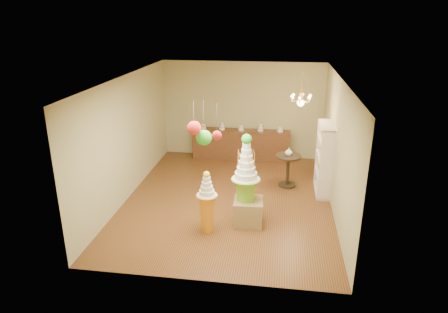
# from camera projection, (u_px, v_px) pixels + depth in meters

# --- Properties ---
(floor) EXTENTS (6.50, 6.50, 0.00)m
(floor) POSITION_uv_depth(u_px,v_px,m) (228.00, 199.00, 9.96)
(floor) COLOR #5B3518
(floor) RESTS_ON ground
(ceiling) EXTENTS (6.50, 6.50, 0.00)m
(ceiling) POSITION_uv_depth(u_px,v_px,m) (229.00, 78.00, 8.93)
(ceiling) COLOR silver
(ceiling) RESTS_ON ground
(wall_back) EXTENTS (5.00, 0.04, 3.00)m
(wall_back) POSITION_uv_depth(u_px,v_px,m) (242.00, 110.00, 12.47)
(wall_back) COLOR tan
(wall_back) RESTS_ON ground
(wall_front) EXTENTS (5.00, 0.04, 3.00)m
(wall_front) POSITION_uv_depth(u_px,v_px,m) (202.00, 203.00, 6.42)
(wall_front) COLOR tan
(wall_front) RESTS_ON ground
(wall_left) EXTENTS (0.04, 6.50, 3.00)m
(wall_left) POSITION_uv_depth(u_px,v_px,m) (128.00, 137.00, 9.78)
(wall_left) COLOR tan
(wall_left) RESTS_ON ground
(wall_right) EXTENTS (0.04, 6.50, 3.00)m
(wall_right) POSITION_uv_depth(u_px,v_px,m) (337.00, 147.00, 9.11)
(wall_right) COLOR tan
(wall_right) RESTS_ON ground
(pedestal_green) EXTENTS (0.62, 0.62, 2.05)m
(pedestal_green) POSITION_uv_depth(u_px,v_px,m) (246.00, 189.00, 8.58)
(pedestal_green) COLOR #7DC12A
(pedestal_green) RESTS_ON floor
(pedestal_orange) EXTENTS (0.50, 0.50, 1.37)m
(pedestal_orange) POSITION_uv_depth(u_px,v_px,m) (207.00, 208.00, 8.34)
(pedestal_orange) COLOR orange
(pedestal_orange) RESTS_ON floor
(burlap_riser) EXTENTS (0.65, 0.65, 0.56)m
(burlap_riser) POSITION_uv_depth(u_px,v_px,m) (248.00, 212.00, 8.73)
(burlap_riser) COLOR #957A51
(burlap_riser) RESTS_ON floor
(sideboard) EXTENTS (3.04, 0.54, 1.16)m
(sideboard) POSITION_uv_depth(u_px,v_px,m) (241.00, 144.00, 12.56)
(sideboard) COLOR #58321B
(sideboard) RESTS_ON floor
(shelving_unit) EXTENTS (0.33, 1.20, 1.80)m
(shelving_unit) POSITION_uv_depth(u_px,v_px,m) (324.00, 159.00, 10.08)
(shelving_unit) COLOR beige
(shelving_unit) RESTS_ON floor
(round_table) EXTENTS (0.77, 0.77, 0.86)m
(round_table) POSITION_uv_depth(u_px,v_px,m) (288.00, 166.00, 10.53)
(round_table) COLOR black
(round_table) RESTS_ON floor
(vase) EXTENTS (0.26, 0.26, 0.21)m
(vase) POSITION_uv_depth(u_px,v_px,m) (289.00, 152.00, 10.39)
(vase) COLOR beige
(vase) RESTS_ON round_table
(pom_red_left) EXTENTS (0.26, 0.26, 0.68)m
(pom_red_left) POSITION_uv_depth(u_px,v_px,m) (194.00, 128.00, 7.11)
(pom_red_left) COLOR #3B352A
(pom_red_left) RESTS_ON ceiling
(pom_green_mid) EXTENTS (0.29, 0.29, 0.90)m
(pom_green_mid) POSITION_uv_depth(u_px,v_px,m) (204.00, 138.00, 7.27)
(pom_green_mid) COLOR #3B352A
(pom_green_mid) RESTS_ON ceiling
(pom_red_right) EXTENTS (0.17, 0.17, 0.72)m
(pom_red_right) POSITION_uv_depth(u_px,v_px,m) (217.00, 135.00, 6.96)
(pom_red_right) COLOR #3B352A
(pom_red_right) RESTS_ON ceiling
(chandelier) EXTENTS (0.72, 0.72, 0.85)m
(chandelier) POSITION_uv_depth(u_px,v_px,m) (301.00, 101.00, 9.99)
(chandelier) COLOR #E1A24F
(chandelier) RESTS_ON ceiling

